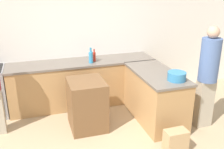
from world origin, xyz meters
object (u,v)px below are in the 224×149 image
water_bottle_blue (91,56)px  person_at_peninsula (208,74)px  mixing_bowl (177,76)px  dish_soap_bottle (91,57)px  island_table (87,104)px  paper_bag (176,141)px  hot_sauce_bottle (94,56)px

water_bottle_blue → person_at_peninsula: 2.22m
mixing_bowl → dish_soap_bottle: 1.72m
water_bottle_blue → person_at_peninsula: bearing=-42.4°
island_table → mixing_bowl: 1.57m
island_table → water_bottle_blue: size_ratio=3.74×
island_table → paper_bag: island_table is taller
mixing_bowl → water_bottle_blue: bearing=125.6°
island_table → paper_bag: 1.57m
hot_sauce_bottle → paper_bag: size_ratio=0.67×
water_bottle_blue → paper_bag: size_ratio=0.63×
mixing_bowl → paper_bag: bearing=-115.9°
hot_sauce_bottle → water_bottle_blue: bearing=135.7°
dish_soap_bottle → person_at_peninsula: (1.67, -1.34, -0.07)m
island_table → mixing_bowl: (1.36, -0.55, 0.55)m
hot_sauce_bottle → water_bottle_blue: size_ratio=1.06×
dish_soap_bottle → person_at_peninsula: person_at_peninsula is taller
hot_sauce_bottle → person_at_peninsula: bearing=-42.3°
mixing_bowl → paper_bag: size_ratio=0.81×
hot_sauce_bottle → paper_bag: 2.27m
hot_sauce_bottle → mixing_bowl: bearing=-54.9°
water_bottle_blue → person_at_peninsula: size_ratio=0.13×
person_at_peninsula → dish_soap_bottle: bearing=141.3°
dish_soap_bottle → person_at_peninsula: bearing=-38.7°
water_bottle_blue → dish_soap_bottle: 0.16m
island_table → dish_soap_bottle: (0.27, 0.78, 0.60)m
island_table → paper_bag: bearing=-45.5°
island_table → dish_soap_bottle: size_ratio=2.84×
dish_soap_bottle → hot_sauce_bottle: bearing=47.4°
mixing_bowl → paper_bag: 1.01m
mixing_bowl → person_at_peninsula: 0.58m
water_bottle_blue → mixing_bowl: bearing=-54.4°
hot_sauce_bottle → water_bottle_blue: (-0.06, 0.06, -0.01)m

